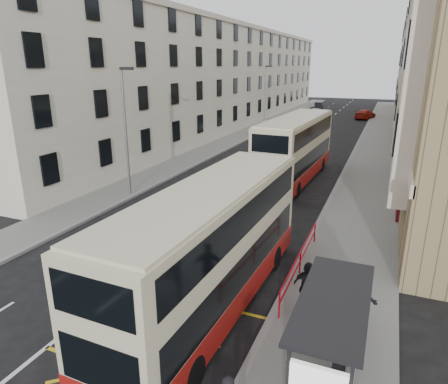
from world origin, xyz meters
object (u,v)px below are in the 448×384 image
at_px(double_decker_front, 212,249).
at_px(car_dark, 318,106).
at_px(car_silver, 315,112).
at_px(white_van, 266,127).
at_px(pedestrian_far, 307,289).
at_px(pedestrian_mid, 362,303).
at_px(bus_shelter, 336,335).
at_px(street_lamp_far, 265,94).
at_px(car_red, 365,114).
at_px(double_decker_rear, 296,149).
at_px(street_lamp_near, 126,125).

relative_size(double_decker_front, car_dark, 2.78).
bearing_deg(car_silver, white_van, -80.04).
bearing_deg(pedestrian_far, pedestrian_mid, -152.57).
bearing_deg(car_dark, bus_shelter, -92.28).
relative_size(street_lamp_far, car_red, 1.58).
distance_m(double_decker_rear, car_red, 39.34).
bearing_deg(car_dark, double_decker_front, -95.63).
bearing_deg(street_lamp_near, white_van, 87.57).
bearing_deg(car_red, car_silver, 14.37).
bearing_deg(street_lamp_far, pedestrian_far, -71.02).
distance_m(pedestrian_mid, car_red, 55.92).
xyz_separation_m(street_lamp_near, car_silver, (3.58, 46.91, -3.93)).
height_order(pedestrian_far, car_red, pedestrian_far).
distance_m(street_lamp_far, pedestrian_mid, 42.00).
relative_size(white_van, car_dark, 1.39).
relative_size(street_lamp_near, car_red, 1.58).
bearing_deg(white_van, street_lamp_near, -78.18).
bearing_deg(street_lamp_near, pedestrian_far, -33.69).
bearing_deg(pedestrian_far, street_lamp_far, -41.12).
bearing_deg(street_lamp_far, car_red, 55.53).
distance_m(bus_shelter, car_dark, 70.98).
xyz_separation_m(pedestrian_far, car_silver, (-9.81, 55.83, -0.41)).
xyz_separation_m(pedestrian_far, car_dark, (-11.05, 66.41, -0.44)).
height_order(double_decker_front, pedestrian_mid, double_decker_front).
relative_size(street_lamp_far, car_dark, 1.95).
relative_size(bus_shelter, car_red, 0.84).
xyz_separation_m(pedestrian_mid, white_van, (-14.01, 36.09, -0.28)).
relative_size(car_silver, car_red, 0.82).
bearing_deg(pedestrian_far, car_silver, -50.14).
bearing_deg(car_red, street_lamp_near, 91.32).
distance_m(pedestrian_mid, pedestrian_far, 1.77).
xyz_separation_m(white_van, car_silver, (2.43, 19.81, -0.08)).
bearing_deg(street_lamp_near, bus_shelter, -40.14).
xyz_separation_m(bus_shelter, white_van, (-13.54, 39.49, -1.35)).
height_order(street_lamp_far, car_red, street_lamp_far).
relative_size(double_decker_rear, pedestrian_far, 6.20).
bearing_deg(pedestrian_far, street_lamp_near, -3.79).
bearing_deg(car_dark, car_silver, -95.60).
xyz_separation_m(pedestrian_mid, pedestrian_far, (-1.77, 0.08, 0.04)).
bearing_deg(bus_shelter, street_lamp_near, 139.86).
distance_m(street_lamp_far, double_decker_front, 40.96).
bearing_deg(street_lamp_far, bus_shelter, -70.88).
distance_m(street_lamp_far, car_silver, 17.72).
xyz_separation_m(double_decker_front, car_red, (1.34, 56.41, -1.57)).
height_order(pedestrian_mid, car_dark, pedestrian_mid).
bearing_deg(double_decker_rear, car_red, 89.23).
xyz_separation_m(street_lamp_far, double_decker_rear, (9.18, -22.43, -2.23)).
bearing_deg(bus_shelter, double_decker_rear, 105.44).
bearing_deg(double_decker_front, double_decker_rear, 95.17).
relative_size(street_lamp_near, car_silver, 1.93).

